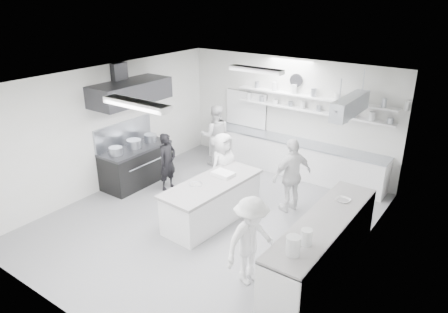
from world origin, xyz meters
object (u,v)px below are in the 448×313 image
Objects in this scene: stove at (137,166)px; cook_back at (215,135)px; right_counter at (322,246)px; cook_stove at (168,162)px; prep_island at (212,202)px; back_counter at (291,157)px.

cook_back is at bearing 67.09° from stove.
right_counter is 2.30× the size of cook_stove.
right_counter is 4.43m from cook_stove.
cook_stove is 1.94m from cook_back.
right_counter is 1.94× the size of cook_back.
right_counter is at bearing -6.52° from stove.
cook_back reaches higher than cook_stove.
prep_island is at bearing -107.50° from cook_stove.
cook_stove is at bearing -127.58° from back_counter.
cook_back is (-4.35, 2.73, 0.38)m from right_counter.
cook_stove is at bearing 50.21° from cook_back.
back_counter reaches higher than stove.
prep_island is 1.90m from cook_stove.
cook_stove is (-4.35, 0.80, 0.25)m from right_counter.
stove is 0.36× the size of back_counter.
stove is 0.55× the size of right_counter.
back_counter is 3.49× the size of cook_stove.
cook_stove is at bearing 166.04° from prep_island.
cook_stove is (-2.00, -2.60, 0.26)m from back_counter.
cook_back reaches higher than stove.
cook_stove is (-1.78, 0.57, 0.30)m from prep_island.
prep_island is at bearing 85.74° from cook_back.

